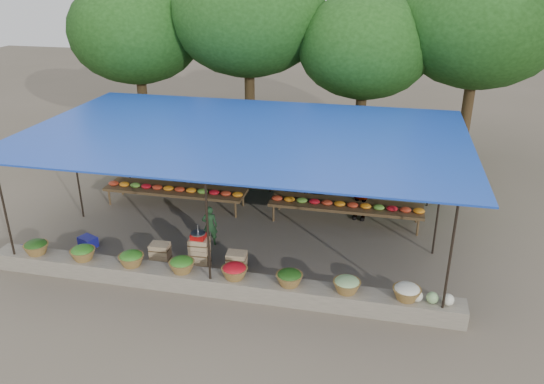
% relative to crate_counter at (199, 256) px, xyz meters
% --- Properties ---
extents(ground, '(60.00, 60.00, 0.00)m').
position_rel_crate_counter_xyz_m(ground, '(0.63, 1.89, -0.31)').
color(ground, brown).
rests_on(ground, ground).
extents(stone_curb, '(10.60, 0.55, 0.40)m').
position_rel_crate_counter_xyz_m(stone_curb, '(0.63, -0.86, -0.11)').
color(stone_curb, '#655F51').
rests_on(stone_curb, ground).
extents(stall_canopy, '(10.80, 6.60, 2.82)m').
position_rel_crate_counter_xyz_m(stall_canopy, '(0.63, 1.96, 2.37)').
color(stall_canopy, black).
rests_on(stall_canopy, ground).
extents(produce_baskets, '(8.98, 0.58, 0.34)m').
position_rel_crate_counter_xyz_m(produce_baskets, '(0.53, -0.86, 0.25)').
color(produce_baskets, brown).
rests_on(produce_baskets, stone_curb).
extents(netting_backdrop, '(10.60, 0.06, 2.50)m').
position_rel_crate_counter_xyz_m(netting_backdrop, '(0.63, 5.04, 0.94)').
color(netting_backdrop, '#19481C').
rests_on(netting_backdrop, ground).
extents(tree_row, '(16.51, 5.50, 7.12)m').
position_rel_crate_counter_xyz_m(tree_row, '(1.14, 7.98, 4.39)').
color(tree_row, '#312211').
rests_on(tree_row, ground).
extents(fruit_table_left, '(4.21, 0.95, 0.93)m').
position_rel_crate_counter_xyz_m(fruit_table_left, '(-1.86, 3.24, 0.30)').
color(fruit_table_left, '#4E3C1F').
rests_on(fruit_table_left, ground).
extents(fruit_table_right, '(4.21, 0.95, 0.93)m').
position_rel_crate_counter_xyz_m(fruit_table_right, '(3.14, 3.24, 0.30)').
color(fruit_table_right, '#4E3C1F').
rests_on(fruit_table_right, ground).
extents(crate_counter, '(2.37, 0.36, 0.77)m').
position_rel_crate_counter_xyz_m(crate_counter, '(0.00, 0.00, 0.00)').
color(crate_counter, tan).
rests_on(crate_counter, ground).
extents(weighing_scale, '(0.34, 0.34, 0.36)m').
position_rel_crate_counter_xyz_m(weighing_scale, '(0.02, 0.00, 0.54)').
color(weighing_scale, red).
rests_on(weighing_scale, crate_counter).
extents(vendor_seated, '(0.45, 0.36, 1.07)m').
position_rel_crate_counter_xyz_m(vendor_seated, '(-0.10, 1.13, 0.22)').
color(vendor_seated, '#1B3D1F').
rests_on(vendor_seated, ground).
extents(customer_left, '(0.92, 0.84, 1.54)m').
position_rel_crate_counter_xyz_m(customer_left, '(-1.63, 4.10, 0.46)').
color(customer_left, slate).
rests_on(customer_left, ground).
extents(customer_mid, '(1.30, 1.17, 1.75)m').
position_rel_crate_counter_xyz_m(customer_mid, '(1.79, 4.35, 0.57)').
color(customer_mid, slate).
rests_on(customer_mid, ground).
extents(customer_right, '(0.96, 0.53, 1.55)m').
position_rel_crate_counter_xyz_m(customer_right, '(3.50, 3.50, 0.46)').
color(customer_right, slate).
rests_on(customer_right, ground).
extents(blue_crate_front, '(0.54, 0.47, 0.27)m').
position_rel_crate_counter_xyz_m(blue_crate_front, '(-4.32, -0.47, -0.18)').
color(blue_crate_front, navy).
rests_on(blue_crate_front, ground).
extents(blue_crate_back, '(0.53, 0.46, 0.27)m').
position_rel_crate_counter_xyz_m(blue_crate_back, '(-3.10, 0.34, -0.18)').
color(blue_crate_back, navy).
rests_on(blue_crate_back, ground).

